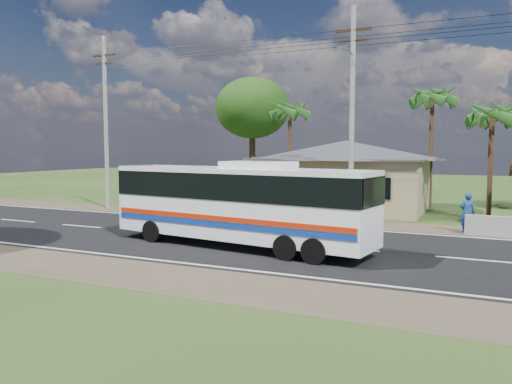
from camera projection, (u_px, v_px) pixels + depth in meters
ground at (243, 240)px, 21.17m from camera, size 120.00×120.00×0.00m
road at (243, 240)px, 21.17m from camera, size 120.00×16.00×0.03m
house at (345, 168)px, 32.28m from camera, size 12.40×10.00×5.00m
utility_poles at (346, 112)px, 25.42m from camera, size 32.80×2.22×11.00m
palm_near at (492, 114)px, 26.67m from camera, size 2.80×2.80×6.70m
palm_mid at (432, 98)px, 32.07m from camera, size 2.80×2.80×8.20m
palm_far at (290, 111)px, 36.73m from camera, size 2.80×2.80×7.70m
tree_behind_house at (252, 108)px, 40.17m from camera, size 6.00×6.00×9.61m
coach_bus at (239, 198)px, 19.52m from camera, size 11.17×3.81×3.40m
person at (467, 212)px, 23.12m from camera, size 0.75×0.56×1.87m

